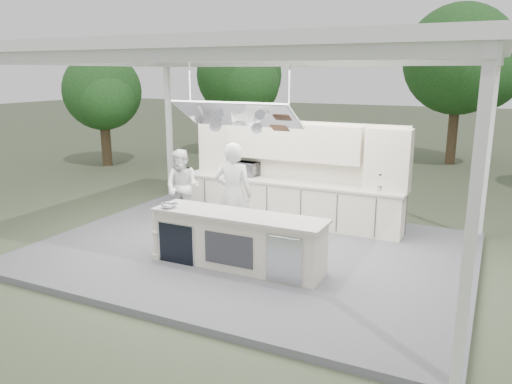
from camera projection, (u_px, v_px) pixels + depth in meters
The scene contains 12 objects.
ground at pixel (251, 254), 9.61m from camera, with size 90.00×90.00×0.00m, color #404B34.
stage_deck at pixel (251, 251), 9.60m from camera, with size 8.00×6.00×0.12m, color #57575B.
tent at pixel (251, 55), 8.72m from camera, with size 8.20×6.20×3.86m.
demo_island at pixel (237, 240), 8.60m from camera, with size 3.10×0.79×0.95m.
back_counter at pixel (289, 202), 11.13m from camera, with size 5.08×0.72×0.95m.
back_wall_unit at pixel (312, 159), 10.90m from camera, with size 5.05×0.48×2.25m.
tree_cluster at pixel (371, 76), 17.45m from camera, with size 19.55×9.40×5.85m.
head_chef at pixel (233, 195), 9.53m from camera, with size 0.74×0.48×2.03m, color silver.
sous_chef at pixel (183, 187), 10.96m from camera, with size 0.81×0.63×1.66m, color white.
toaster_oven at pixel (247, 168), 11.62m from camera, with size 0.59×0.40×0.33m, color silver.
bowl_large at pixel (169, 205), 8.89m from camera, with size 0.27×0.27×0.07m, color silver.
bowl_small at pixel (167, 206), 8.83m from camera, with size 0.24×0.24×0.08m, color #B9BCC0.
Camera 1 is at (4.04, -8.11, 3.43)m, focal length 35.00 mm.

